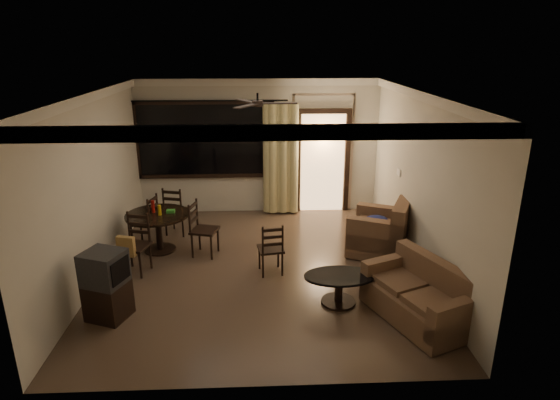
{
  "coord_description": "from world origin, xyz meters",
  "views": [
    {
      "loc": [
        0.01,
        -6.85,
        3.51
      ],
      "look_at": [
        0.33,
        0.2,
        1.1
      ],
      "focal_mm": 30.0,
      "sensor_mm": 36.0,
      "label": 1
    }
  ],
  "objects_px": {
    "dining_chair_north": "(178,219)",
    "dining_chair_east": "(204,239)",
    "dining_chair_south": "(135,255)",
    "sofa": "(420,297)",
    "dining_chair_west": "(146,231)",
    "coffee_table": "(339,284)",
    "dining_table": "(158,221)",
    "tv_cabinet": "(106,285)",
    "side_chair": "(271,258)",
    "armchair": "(382,232)"
  },
  "relations": [
    {
      "from": "dining_chair_north",
      "to": "dining_chair_east",
      "type": "bearing_deg",
      "value": 136.76
    },
    {
      "from": "dining_chair_south",
      "to": "sofa",
      "type": "relative_size",
      "value": 0.57
    },
    {
      "from": "dining_chair_west",
      "to": "dining_chair_east",
      "type": "distance_m",
      "value": 1.17
    },
    {
      "from": "dining_chair_north",
      "to": "coffee_table",
      "type": "bearing_deg",
      "value": 149.65
    },
    {
      "from": "dining_table",
      "to": "dining_chair_south",
      "type": "xyz_separation_m",
      "value": [
        -0.22,
        -0.83,
        -0.24
      ]
    },
    {
      "from": "tv_cabinet",
      "to": "sofa",
      "type": "relative_size",
      "value": 0.57
    },
    {
      "from": "tv_cabinet",
      "to": "side_chair",
      "type": "height_order",
      "value": "tv_cabinet"
    },
    {
      "from": "dining_chair_east",
      "to": "dining_chair_north",
      "type": "height_order",
      "value": "same"
    },
    {
      "from": "coffee_table",
      "to": "tv_cabinet",
      "type": "bearing_deg",
      "value": -176.06
    },
    {
      "from": "dining_chair_north",
      "to": "armchair",
      "type": "relative_size",
      "value": 0.77
    },
    {
      "from": "dining_table",
      "to": "coffee_table",
      "type": "distance_m",
      "value": 3.43
    },
    {
      "from": "dining_table",
      "to": "dining_chair_south",
      "type": "height_order",
      "value": "dining_chair_south"
    },
    {
      "from": "dining_chair_south",
      "to": "coffee_table",
      "type": "bearing_deg",
      "value": -4.45
    },
    {
      "from": "armchair",
      "to": "sofa",
      "type": "bearing_deg",
      "value": -65.34
    },
    {
      "from": "dining_chair_east",
      "to": "side_chair",
      "type": "bearing_deg",
      "value": -108.4
    },
    {
      "from": "dining_table",
      "to": "sofa",
      "type": "height_order",
      "value": "dining_table"
    },
    {
      "from": "coffee_table",
      "to": "side_chair",
      "type": "bearing_deg",
      "value": 134.25
    },
    {
      "from": "dining_chair_south",
      "to": "dining_table",
      "type": "bearing_deg",
      "value": 89.87
    },
    {
      "from": "tv_cabinet",
      "to": "sofa",
      "type": "height_order",
      "value": "tv_cabinet"
    },
    {
      "from": "dining_chair_east",
      "to": "dining_table",
      "type": "bearing_deg",
      "value": 89.91
    },
    {
      "from": "dining_chair_south",
      "to": "tv_cabinet",
      "type": "relative_size",
      "value": 1.0
    },
    {
      "from": "dining_chair_west",
      "to": "sofa",
      "type": "height_order",
      "value": "dining_chair_west"
    },
    {
      "from": "dining_chair_east",
      "to": "dining_chair_north",
      "type": "relative_size",
      "value": 1.0
    },
    {
      "from": "sofa",
      "to": "coffee_table",
      "type": "height_order",
      "value": "sofa"
    },
    {
      "from": "dining_chair_west",
      "to": "dining_chair_east",
      "type": "height_order",
      "value": "same"
    },
    {
      "from": "dining_chair_south",
      "to": "side_chair",
      "type": "bearing_deg",
      "value": 11.7
    },
    {
      "from": "dining_chair_north",
      "to": "tv_cabinet",
      "type": "xyz_separation_m",
      "value": [
        -0.45,
        -2.86,
        0.2
      ]
    },
    {
      "from": "dining_chair_west",
      "to": "sofa",
      "type": "distance_m",
      "value": 4.85
    },
    {
      "from": "dining_table",
      "to": "dining_chair_east",
      "type": "height_order",
      "value": "dining_chair_east"
    },
    {
      "from": "dining_chair_east",
      "to": "side_chair",
      "type": "distance_m",
      "value": 1.34
    },
    {
      "from": "dining_chair_north",
      "to": "coffee_table",
      "type": "xyz_separation_m",
      "value": [
        2.66,
        -2.65,
        0.01
      ]
    },
    {
      "from": "dining_chair_west",
      "to": "dining_chair_south",
      "type": "height_order",
      "value": "same"
    },
    {
      "from": "dining_chair_west",
      "to": "side_chair",
      "type": "relative_size",
      "value": 1.1
    },
    {
      "from": "dining_chair_east",
      "to": "coffee_table",
      "type": "relative_size",
      "value": 0.96
    },
    {
      "from": "side_chair",
      "to": "tv_cabinet",
      "type": "bearing_deg",
      "value": 18.23
    },
    {
      "from": "dining_chair_south",
      "to": "armchair",
      "type": "height_order",
      "value": "armchair"
    },
    {
      "from": "dining_table",
      "to": "dining_chair_south",
      "type": "relative_size",
      "value": 1.15
    },
    {
      "from": "dining_table",
      "to": "side_chair",
      "type": "xyz_separation_m",
      "value": [
        1.93,
        -0.94,
        -0.29
      ]
    },
    {
      "from": "dining_chair_south",
      "to": "sofa",
      "type": "distance_m",
      "value": 4.34
    },
    {
      "from": "armchair",
      "to": "side_chair",
      "type": "xyz_separation_m",
      "value": [
        -1.93,
        -0.63,
        -0.13
      ]
    },
    {
      "from": "dining_table",
      "to": "dining_chair_east",
      "type": "bearing_deg",
      "value": -14.62
    },
    {
      "from": "dining_chair_south",
      "to": "armchair",
      "type": "distance_m",
      "value": 4.11
    },
    {
      "from": "dining_chair_south",
      "to": "tv_cabinet",
      "type": "xyz_separation_m",
      "value": [
        -0.04,
        -1.27,
        0.17
      ]
    },
    {
      "from": "dining_chair_east",
      "to": "sofa",
      "type": "height_order",
      "value": "dining_chair_east"
    },
    {
      "from": "sofa",
      "to": "armchair",
      "type": "xyz_separation_m",
      "value": [
        0.0,
        2.02,
        0.07
      ]
    },
    {
      "from": "sofa",
      "to": "coffee_table",
      "type": "xyz_separation_m",
      "value": [
        -1.0,
        0.44,
        -0.02
      ]
    },
    {
      "from": "dining_chair_east",
      "to": "dining_chair_west",
      "type": "bearing_deg",
      "value": 83.43
    },
    {
      "from": "dining_chair_east",
      "to": "sofa",
      "type": "xyz_separation_m",
      "value": [
        3.05,
        -2.11,
        0.03
      ]
    },
    {
      "from": "dining_chair_west",
      "to": "armchair",
      "type": "distance_m",
      "value": 4.17
    },
    {
      "from": "sofa",
      "to": "coffee_table",
      "type": "relative_size",
      "value": 1.67
    }
  ]
}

